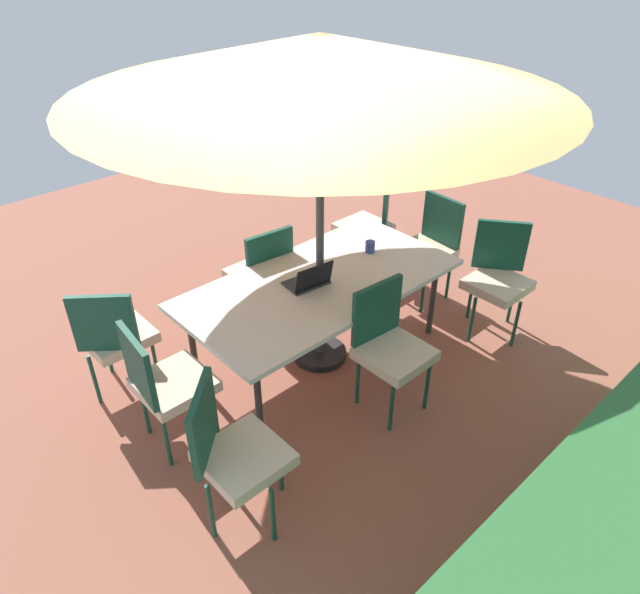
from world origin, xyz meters
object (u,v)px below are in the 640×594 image
at_px(chair_southwest, 370,222).
at_px(chair_southeast, 114,334).
at_px(chair_south, 262,271).
at_px(chair_west, 430,244).
at_px(chair_northeast, 232,450).
at_px(laptop, 309,281).
at_px(chair_north, 389,343).
at_px(dining_table, 320,286).
at_px(chair_northwest, 498,274).
at_px(chair_east, 165,381).
at_px(patio_umbrella, 320,65).
at_px(cup, 370,247).

bearing_deg(chair_southwest, chair_southeast, -37.99).
relative_size(chair_south, chair_west, 1.00).
bearing_deg(chair_northeast, laptop, -12.35).
bearing_deg(chair_southwest, chair_north, 9.37).
height_order(dining_table, chair_southeast, chair_southeast).
bearing_deg(chair_northeast, chair_northwest, -42.46).
bearing_deg(chair_northwest, chair_east, -141.72).
distance_m(chair_southeast, chair_northwest, 3.13).
xyz_separation_m(chair_west, laptop, (1.51, 0.01, 0.24)).
xyz_separation_m(patio_umbrella, chair_east, (1.38, -0.00, -1.77)).
distance_m(chair_west, chair_southwest, 0.69).
height_order(chair_north, cup, chair_north).
relative_size(chair_northeast, chair_west, 1.00).
bearing_deg(chair_southwest, chair_northeast, -9.37).
height_order(chair_southwest, cup, chair_southwest).
relative_size(chair_west, chair_north, 1.00).
xyz_separation_m(chair_northeast, cup, (-2.02, -0.83, 0.24)).
bearing_deg(chair_west, chair_southeast, -100.78).
distance_m(dining_table, chair_southeast, 1.57).
bearing_deg(patio_umbrella, chair_southwest, -151.97).
relative_size(dining_table, laptop, 6.24).
bearing_deg(chair_northwest, chair_northeast, -125.96).
bearing_deg(chair_south, chair_southeast, 5.32).
relative_size(chair_northeast, chair_southeast, 1.00).
height_order(chair_southeast, laptop, chair_southeast).
bearing_deg(laptop, chair_west, -172.16).
distance_m(dining_table, chair_south, 0.70).
distance_m(chair_south, laptop, 0.73).
relative_size(laptop, cup, 3.58).
bearing_deg(patio_umbrella, chair_south, -86.22).
distance_m(chair_west, laptop, 1.53).
bearing_deg(dining_table, laptop, -1.88).
xyz_separation_m(chair_southeast, chair_northwest, (-2.79, 1.43, 0.00)).
bearing_deg(chair_east, chair_southwest, -69.83).
bearing_deg(chair_northeast, cup, -21.16).
relative_size(chair_northeast, laptop, 2.81).
relative_size(chair_west, chair_southeast, 1.00).
xyz_separation_m(chair_southeast, chair_east, (-0.01, 0.70, 0.00)).
relative_size(chair_south, chair_southwest, 1.00).
height_order(chair_west, chair_north, same).
xyz_separation_m(chair_southeast, cup, (-2.01, 0.65, 0.24)).
bearing_deg(chair_east, cup, -82.85).
bearing_deg(chair_northwest, cup, -172.11).
height_order(patio_umbrella, chair_east, patio_umbrella).
height_order(dining_table, laptop, laptop).
distance_m(laptop, cup, 0.73).
distance_m(dining_table, chair_north, 0.74).
height_order(chair_south, chair_north, same).
bearing_deg(chair_south, dining_table, 99.95).
relative_size(chair_northwest, cup, 10.05).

